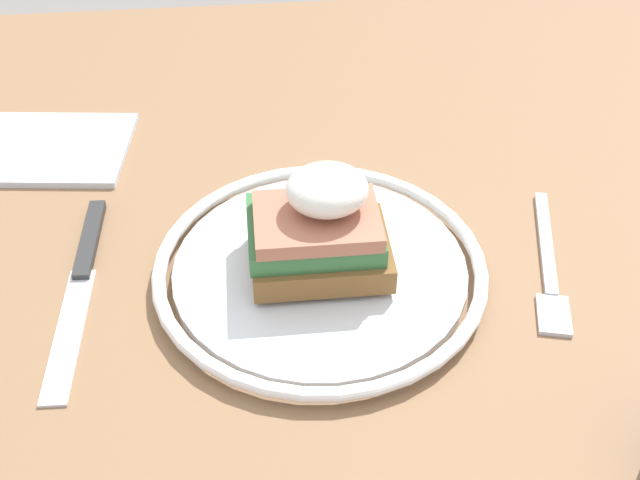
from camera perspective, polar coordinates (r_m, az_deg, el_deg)
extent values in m
cube|color=#846042|center=(0.60, -2.12, -2.10)|extent=(0.93, 0.86, 0.03)
cylinder|color=#846042|center=(1.21, 16.56, -1.50)|extent=(0.06, 0.06, 0.71)
cylinder|color=silver|center=(0.57, 0.00, -2.26)|extent=(0.21, 0.21, 0.01)
torus|color=white|center=(0.57, 0.00, -1.89)|extent=(0.24, 0.24, 0.01)
cube|color=brown|center=(0.56, 0.00, -0.79)|extent=(0.10, 0.08, 0.02)
cube|color=#38703D|center=(0.55, -0.42, 0.75)|extent=(0.09, 0.07, 0.02)
cube|color=#AD664C|center=(0.54, -0.23, 1.37)|extent=(0.08, 0.06, 0.01)
ellipsoid|color=white|center=(0.53, 0.51, 3.60)|extent=(0.06, 0.05, 0.03)
cylinder|color=#EAD166|center=(0.60, -0.58, 1.93)|extent=(0.06, 0.06, 0.00)
cube|color=silver|center=(0.62, 15.75, -0.14)|extent=(0.04, 0.11, 0.00)
cube|color=silver|center=(0.57, 16.28, -5.16)|extent=(0.03, 0.04, 0.00)
cube|color=#2D2D2D|center=(0.63, -16.05, 0.05)|extent=(0.02, 0.09, 0.01)
cube|color=silver|center=(0.56, -17.40, -6.34)|extent=(0.02, 0.12, 0.00)
cube|color=silver|center=(0.74, -18.72, 6.18)|extent=(0.15, 0.12, 0.01)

